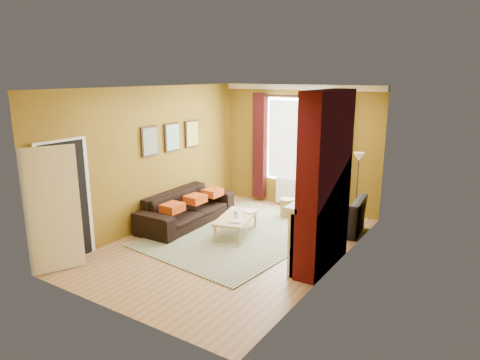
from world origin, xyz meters
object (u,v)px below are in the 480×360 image
(sofa, at_px, (187,208))
(floor_lamp, at_px, (358,168))
(wicker_stool, at_px, (288,208))
(coffee_table, at_px, (236,218))
(armchair, at_px, (333,214))

(sofa, distance_m, floor_lamp, 3.57)
(floor_lamp, bearing_deg, wicker_stool, -168.02)
(coffee_table, height_order, floor_lamp, floor_lamp)
(sofa, distance_m, armchair, 2.98)
(coffee_table, relative_size, wicker_stool, 3.11)
(armchair, relative_size, coffee_table, 0.88)
(floor_lamp, bearing_deg, armchair, -111.36)
(sofa, height_order, armchair, armchair)
(wicker_stool, xyz_separation_m, floor_lamp, (1.39, 0.30, 0.99))
(sofa, relative_size, floor_lamp, 1.52)
(coffee_table, bearing_deg, armchair, 24.34)
(sofa, bearing_deg, armchair, -68.39)
(floor_lamp, bearing_deg, sofa, -148.84)
(sofa, bearing_deg, floor_lamp, -60.67)
(sofa, height_order, coffee_table, sofa)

